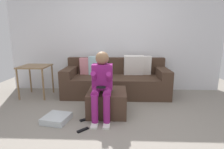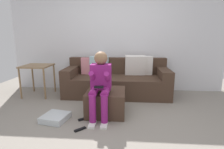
{
  "view_description": "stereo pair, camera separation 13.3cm",
  "coord_description": "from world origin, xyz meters",
  "px_view_note": "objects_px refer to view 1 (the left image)",
  "views": [
    {
      "loc": [
        0.1,
        -2.48,
        1.32
      ],
      "look_at": [
        -0.03,
        0.96,
        0.59
      ],
      "focal_mm": 28.42,
      "sensor_mm": 36.0,
      "label": 1
    },
    {
      "loc": [
        0.23,
        -2.47,
        1.32
      ],
      "look_at": [
        -0.03,
        0.96,
        0.59
      ],
      "focal_mm": 28.42,
      "sensor_mm": 36.0,
      "label": 2
    }
  ],
  "objects_px": {
    "couch_sectional": "(116,81)",
    "side_table": "(35,70)",
    "person_seated": "(102,81)",
    "storage_bin": "(57,118)",
    "remote_by_storage_bin": "(85,120)",
    "remote_near_ottoman": "(83,130)",
    "ottoman": "(107,102)"
  },
  "relations": [
    {
      "from": "couch_sectional",
      "to": "remote_by_storage_bin",
      "type": "height_order",
      "value": "couch_sectional"
    },
    {
      "from": "couch_sectional",
      "to": "side_table",
      "type": "bearing_deg",
      "value": -173.37
    },
    {
      "from": "storage_bin",
      "to": "side_table",
      "type": "distance_m",
      "value": 1.59
    },
    {
      "from": "person_seated",
      "to": "remote_near_ottoman",
      "type": "relative_size",
      "value": 6.1
    },
    {
      "from": "couch_sectional",
      "to": "storage_bin",
      "type": "bearing_deg",
      "value": -122.84
    },
    {
      "from": "ottoman",
      "to": "remote_by_storage_bin",
      "type": "xyz_separation_m",
      "value": [
        -0.35,
        -0.31,
        -0.19
      ]
    },
    {
      "from": "remote_near_ottoman",
      "to": "remote_by_storage_bin",
      "type": "bearing_deg",
      "value": 52.49
    },
    {
      "from": "storage_bin",
      "to": "remote_by_storage_bin",
      "type": "bearing_deg",
      "value": 6.64
    },
    {
      "from": "person_seated",
      "to": "remote_near_ottoman",
      "type": "distance_m",
      "value": 0.8
    },
    {
      "from": "side_table",
      "to": "remote_by_storage_bin",
      "type": "height_order",
      "value": "side_table"
    },
    {
      "from": "side_table",
      "to": "remote_near_ottoman",
      "type": "xyz_separation_m",
      "value": [
        1.35,
        -1.49,
        -0.59
      ]
    },
    {
      "from": "couch_sectional",
      "to": "remote_by_storage_bin",
      "type": "relative_size",
      "value": 14.8
    },
    {
      "from": "couch_sectional",
      "to": "remote_by_storage_bin",
      "type": "bearing_deg",
      "value": -109.27
    },
    {
      "from": "couch_sectional",
      "to": "side_table",
      "type": "height_order",
      "value": "couch_sectional"
    },
    {
      "from": "couch_sectional",
      "to": "ottoman",
      "type": "height_order",
      "value": "couch_sectional"
    },
    {
      "from": "couch_sectional",
      "to": "remote_near_ottoman",
      "type": "bearing_deg",
      "value": -104.63
    },
    {
      "from": "couch_sectional",
      "to": "side_table",
      "type": "relative_size",
      "value": 3.35
    },
    {
      "from": "storage_bin",
      "to": "side_table",
      "type": "xyz_separation_m",
      "value": [
        -0.87,
        1.22,
        0.55
      ]
    },
    {
      "from": "side_table",
      "to": "couch_sectional",
      "type": "bearing_deg",
      "value": 6.63
    },
    {
      "from": "couch_sectional",
      "to": "side_table",
      "type": "distance_m",
      "value": 1.82
    },
    {
      "from": "person_seated",
      "to": "remote_near_ottoman",
      "type": "height_order",
      "value": "person_seated"
    },
    {
      "from": "person_seated",
      "to": "remote_by_storage_bin",
      "type": "relative_size",
      "value": 6.9
    },
    {
      "from": "person_seated",
      "to": "storage_bin",
      "type": "height_order",
      "value": "person_seated"
    },
    {
      "from": "person_seated",
      "to": "storage_bin",
      "type": "relative_size",
      "value": 2.83
    },
    {
      "from": "remote_by_storage_bin",
      "to": "storage_bin",
      "type": "bearing_deg",
      "value": 150.47
    },
    {
      "from": "ottoman",
      "to": "remote_near_ottoman",
      "type": "distance_m",
      "value": 0.73
    },
    {
      "from": "ottoman",
      "to": "remote_by_storage_bin",
      "type": "relative_size",
      "value": 4.28
    },
    {
      "from": "remote_by_storage_bin",
      "to": "side_table",
      "type": "bearing_deg",
      "value": 102.11
    },
    {
      "from": "person_seated",
      "to": "remote_near_ottoman",
      "type": "bearing_deg",
      "value": -117.63
    },
    {
      "from": "person_seated",
      "to": "storage_bin",
      "type": "xyz_separation_m",
      "value": [
        -0.72,
        -0.18,
        -0.57
      ]
    },
    {
      "from": "storage_bin",
      "to": "couch_sectional",
      "type": "bearing_deg",
      "value": 57.16
    },
    {
      "from": "person_seated",
      "to": "side_table",
      "type": "bearing_deg",
      "value": 146.84
    }
  ]
}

